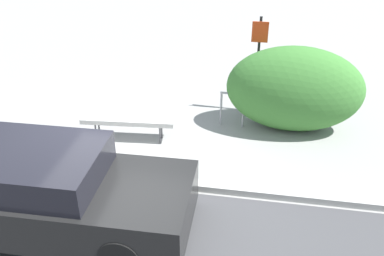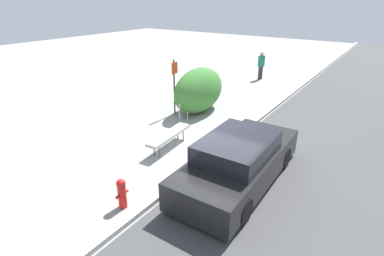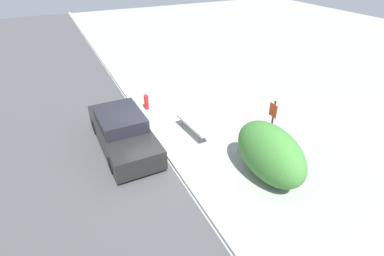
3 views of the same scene
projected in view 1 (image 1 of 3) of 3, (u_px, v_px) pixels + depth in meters
name	position (u px, v px, depth m)	size (l,w,h in m)	color
ground_plane	(122.00, 181.00, 7.92)	(60.00, 60.00, 0.00)	gray
curb	(122.00, 178.00, 7.89)	(60.00, 0.20, 0.13)	#A8A8A3
bench	(128.00, 120.00, 9.00)	(1.99, 0.56, 0.52)	#515156
bike_rack	(232.00, 106.00, 9.49)	(0.55, 0.07, 0.83)	#99999E
sign_post	(258.00, 57.00, 9.66)	(0.36, 0.08, 2.30)	black
shrub_hedge	(294.00, 89.00, 9.19)	(2.93, 1.47, 1.89)	#3D7A33
parked_car_near	(43.00, 191.00, 6.64)	(4.58, 1.84, 1.36)	black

